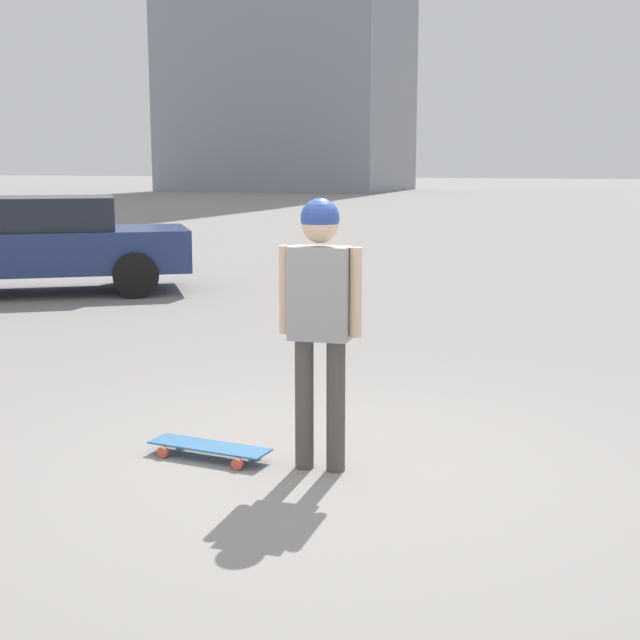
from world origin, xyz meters
The scene contains 4 objects.
ground_plane centered at (0.00, 0.00, 0.00)m, with size 220.00×220.00×0.00m, color gray.
person centered at (0.00, 0.00, 1.08)m, with size 0.52×0.24×1.71m.
skateboard centered at (-0.76, -0.06, 0.07)m, with size 0.84×0.32×0.09m.
car_parked_near centered at (-6.61, 5.84, 0.74)m, with size 4.51×3.85×1.43m.
Camera 1 is at (1.91, -5.07, 1.92)m, focal length 50.00 mm.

